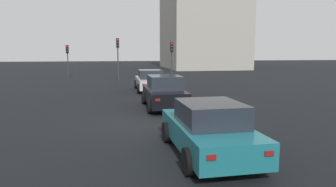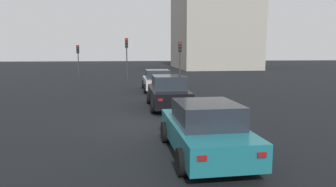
{
  "view_description": "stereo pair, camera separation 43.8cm",
  "coord_description": "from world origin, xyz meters",
  "px_view_note": "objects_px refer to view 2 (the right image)",
  "views": [
    {
      "loc": [
        -11.93,
        0.78,
        2.78
      ],
      "look_at": [
        -1.95,
        -1.0,
        1.38
      ],
      "focal_mm": 32.37,
      "sensor_mm": 36.0,
      "label": 1
    },
    {
      "loc": [
        -11.99,
        0.35,
        2.78
      ],
      "look_at": [
        -1.95,
        -1.0,
        1.38
      ],
      "focal_mm": 32.37,
      "sensor_mm": 36.0,
      "label": 2
    }
  ],
  "objects_px": {
    "car_black_left_second": "(168,93)",
    "traffic_light_near_right": "(127,50)",
    "car_teal_left_third": "(205,130)",
    "traffic_light_near_left": "(180,53)",
    "traffic_light_far_left": "(78,54)",
    "car_silver_left_lead": "(157,80)"
  },
  "relations": [
    {
      "from": "traffic_light_far_left",
      "to": "car_silver_left_lead",
      "type": "bearing_deg",
      "value": 34.37
    },
    {
      "from": "car_silver_left_lead",
      "to": "traffic_light_near_right",
      "type": "distance_m",
      "value": 8.3
    },
    {
      "from": "car_black_left_second",
      "to": "car_teal_left_third",
      "type": "distance_m",
      "value": 7.05
    },
    {
      "from": "car_black_left_second",
      "to": "car_teal_left_third",
      "type": "bearing_deg",
      "value": -179.79
    },
    {
      "from": "traffic_light_near_right",
      "to": "car_black_left_second",
      "type": "bearing_deg",
      "value": 6.37
    },
    {
      "from": "car_teal_left_third",
      "to": "traffic_light_far_left",
      "type": "xyz_separation_m",
      "value": [
        27.77,
        7.53,
        1.82
      ]
    },
    {
      "from": "car_silver_left_lead",
      "to": "traffic_light_near_right",
      "type": "height_order",
      "value": "traffic_light_near_right"
    },
    {
      "from": "car_teal_left_third",
      "to": "traffic_light_near_left",
      "type": "xyz_separation_m",
      "value": [
        19.07,
        -2.64,
        1.93
      ]
    },
    {
      "from": "car_silver_left_lead",
      "to": "traffic_light_far_left",
      "type": "height_order",
      "value": "traffic_light_far_left"
    },
    {
      "from": "traffic_light_near_left",
      "to": "traffic_light_far_left",
      "type": "xyz_separation_m",
      "value": [
        8.71,
        10.17,
        -0.11
      ]
    },
    {
      "from": "car_black_left_second",
      "to": "car_teal_left_third",
      "type": "height_order",
      "value": "car_black_left_second"
    },
    {
      "from": "car_black_left_second",
      "to": "traffic_light_far_left",
      "type": "relative_size",
      "value": 1.21
    },
    {
      "from": "car_teal_left_third",
      "to": "traffic_light_near_right",
      "type": "bearing_deg",
      "value": 4.34
    },
    {
      "from": "car_black_left_second",
      "to": "traffic_light_near_right",
      "type": "bearing_deg",
      "value": 7.83
    },
    {
      "from": "car_black_left_second",
      "to": "car_silver_left_lead",
      "type": "bearing_deg",
      "value": -1.07
    },
    {
      "from": "traffic_light_near_right",
      "to": "traffic_light_far_left",
      "type": "xyz_separation_m",
      "value": [
        6.15,
        5.47,
        -0.38
      ]
    },
    {
      "from": "car_teal_left_third",
      "to": "traffic_light_far_left",
      "type": "bearing_deg",
      "value": 14.06
    },
    {
      "from": "traffic_light_near_left",
      "to": "traffic_light_near_right",
      "type": "relative_size",
      "value": 0.9
    },
    {
      "from": "car_teal_left_third",
      "to": "traffic_light_near_left",
      "type": "bearing_deg",
      "value": -9.0
    },
    {
      "from": "car_black_left_second",
      "to": "traffic_light_near_left",
      "type": "bearing_deg",
      "value": -12.65
    },
    {
      "from": "traffic_light_far_left",
      "to": "traffic_light_near_left",
      "type": "bearing_deg",
      "value": 55.03
    },
    {
      "from": "traffic_light_far_left",
      "to": "car_teal_left_third",
      "type": "bearing_deg",
      "value": 20.77
    }
  ]
}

